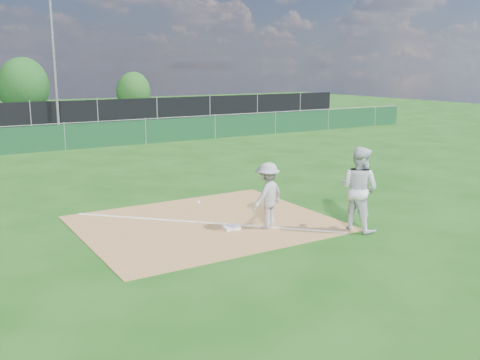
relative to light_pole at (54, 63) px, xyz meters
name	(u,v)px	position (x,y,z in m)	size (l,w,h in m)	color
ground	(98,167)	(-1.50, -12.70, -4.00)	(90.00, 90.00, 0.00)	#14450E
infield_dirt	(206,223)	(-1.50, -21.70, -3.99)	(6.00, 5.00, 0.02)	olive
foul_line	(205,223)	(-1.50, -21.70, -3.98)	(0.08, 7.00, 0.01)	white
green_fence	(65,137)	(-1.50, -7.70, -3.40)	(44.00, 0.05, 1.20)	#0D321A
black_fence	(31,117)	(-1.50, 0.30, -3.10)	(46.00, 0.04, 1.80)	black
parking_lot	(17,125)	(-1.50, 5.30, -4.00)	(46.00, 9.00, 0.01)	black
light_pole	(54,63)	(0.00, 0.00, 0.00)	(0.16, 0.16, 8.00)	slate
first_base	(231,228)	(-1.22, -22.49, -3.94)	(0.35, 0.35, 0.07)	white
play_at_first	(267,195)	(-0.41, -22.83, -3.18)	(2.42, 0.93, 1.60)	#A3A3A5
runner	(359,189)	(1.37, -24.06, -2.99)	(0.98, 0.76, 2.01)	silver
car_right	(114,111)	(4.92, 4.33, -3.26)	(2.05, 5.05, 1.47)	black
tree_mid	(23,86)	(0.07, 11.00, -1.66)	(3.83, 3.83, 4.55)	#382316
tree_right	(134,92)	(8.70, 10.50, -2.25)	(2.87, 2.87, 3.40)	#382316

